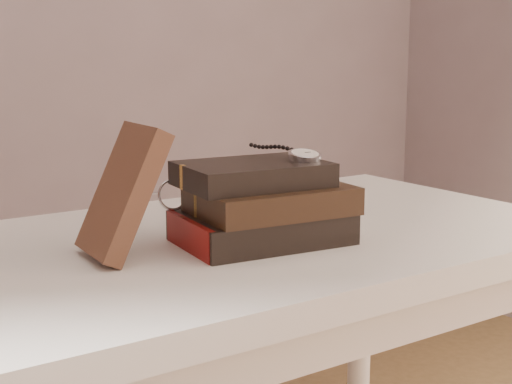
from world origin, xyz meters
TOP-DOWN VIEW (x-y plane):
  - table at (0.00, 0.35)m, footprint 1.00×0.60m
  - book_stack at (-0.03, 0.29)m, footprint 0.25×0.19m
  - journal at (-0.23, 0.33)m, footprint 0.11×0.12m
  - pocket_watch at (0.03, 0.28)m, footprint 0.05×0.15m
  - eyeglasses at (-0.11, 0.38)m, footprint 0.11×0.12m

SIDE VIEW (x-z plane):
  - table at x=0.00m, z-range 0.28..1.03m
  - book_stack at x=-0.03m, z-range 0.75..0.86m
  - eyeglasses at x=-0.11m, z-range 0.79..0.84m
  - journal at x=-0.23m, z-range 0.75..0.93m
  - pocket_watch at x=0.03m, z-range 0.86..0.88m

